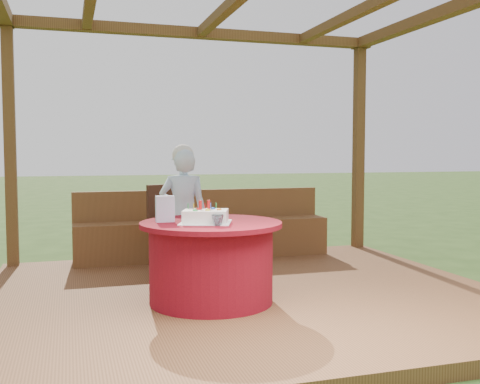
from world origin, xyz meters
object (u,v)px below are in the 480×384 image
chair (173,222)px  table (211,261)px  elderly_woman (183,212)px  bench (204,235)px  drinking_glass (218,220)px  birthday_cake (206,216)px  gift_bag (165,209)px

chair → table: bearing=-86.7°
elderly_woman → table: bearing=-86.8°
bench → chair: (-0.48, -0.62, 0.25)m
bench → chair: bearing=-127.7°
chair → drinking_glass: size_ratio=9.62×
elderly_woman → drinking_glass: elderly_woman is taller
table → birthday_cake: 0.39m
chair → drinking_glass: (0.06, -1.61, 0.20)m
elderly_woman → drinking_glass: (0.04, -1.17, 0.05)m
chair → gift_bag: 1.30m
birthday_cake → drinking_glass: birthday_cake is taller
birthday_cake → bench: bearing=77.1°
chair → birthday_cake: size_ratio=1.76×
birthday_cake → chair: bearing=90.8°
gift_bag → chair: bearing=80.1°
gift_bag → table: bearing=-13.8°
elderly_woman → drinking_glass: bearing=-88.1°
drinking_glass → chair: bearing=92.3°
bench → elderly_woman: bearing=-113.3°
chair → drinking_glass: chair is taller
bench → drinking_glass: bench is taller
bench → table: bearing=-101.6°
chair → elderly_woman: (0.03, -0.44, 0.16)m
drinking_glass → gift_bag: bearing=133.3°
bench → drinking_glass: size_ratio=31.76×
birthday_cake → gift_bag: bearing=151.9°
birthday_cake → drinking_glass: 0.21m
gift_bag → drinking_glass: bearing=-43.5°
chair → elderly_woman: elderly_woman is taller
table → birthday_cake: size_ratio=2.28×
birthday_cake → drinking_glass: (0.05, -0.21, -0.01)m
birthday_cake → gift_bag: 0.35m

